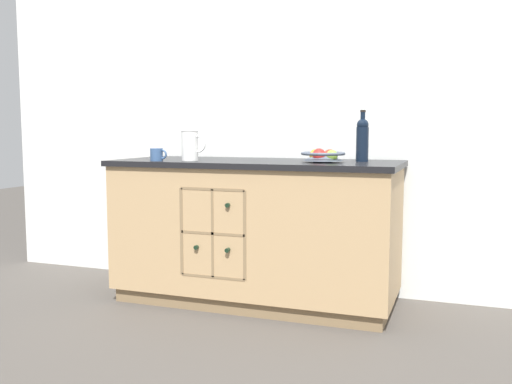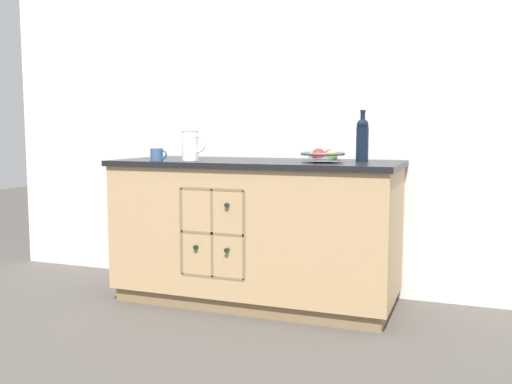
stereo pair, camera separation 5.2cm
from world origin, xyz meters
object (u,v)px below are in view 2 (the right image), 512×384
Objects in this scene: white_pitcher at (190,145)px; fruit_bowl at (323,156)px; ceramic_mug at (157,155)px; standing_wine_bottle at (362,139)px.

fruit_bowl is at bearing 6.29° from white_pitcher.
fruit_bowl reaches higher than ceramic_mug.
ceramic_mug is at bearing -169.17° from fruit_bowl.
ceramic_mug is (-1.01, -0.19, -0.00)m from fruit_bowl.
fruit_bowl is 1.03m from ceramic_mug.
ceramic_mug is 0.36× the size of standing_wine_bottle.
white_pitcher is 0.22m from ceramic_mug.
fruit_bowl is at bearing 10.83° from ceramic_mug.
standing_wine_bottle is (0.21, 0.15, 0.10)m from fruit_bowl.
fruit_bowl is 2.35× the size of ceramic_mug.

